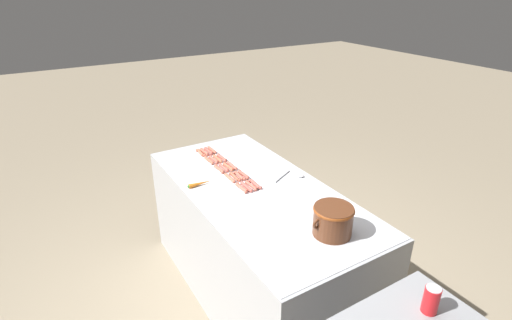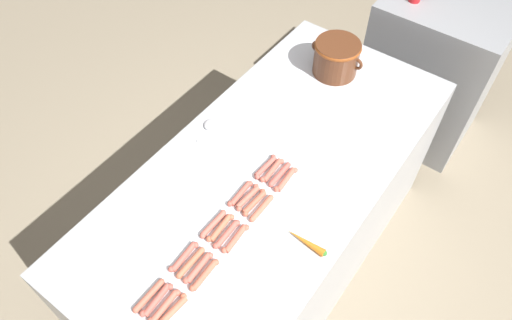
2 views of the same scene
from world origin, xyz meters
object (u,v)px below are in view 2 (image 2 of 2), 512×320
(hot_dog_4, at_px, (265,167))
(hot_dog_5, at_px, (157,300))
(hot_dog_0, at_px, (149,296))
(hot_dog_11, at_px, (198,268))
(hot_dog_13, at_px, (254,202))
(hot_dog_17, at_px, (236,239))
(hot_dog_9, at_px, (272,170))
(hot_dog_6, at_px, (191,263))
(carrot, at_px, (306,242))
(hot_dog_12, at_px, (227,234))
(hot_dog_3, at_px, (240,194))
(hot_dog_18, at_px, (262,208))
(hot_dog_8, at_px, (248,197))
(hot_dog_19, at_px, (286,179))
(hot_dog_16, at_px, (204,275))
(hot_dog_2, at_px, (213,224))
(back_cabinet, at_px, (429,71))
(hot_dog_1, at_px, (184,257))
(hot_dog_14, at_px, (280,174))
(hot_dog_10, at_px, (164,306))
(hot_dog_7, at_px, (220,228))
(hot_dog_15, at_px, (172,311))
(bean_pot, at_px, (336,56))
(serving_spoon, at_px, (213,131))

(hot_dog_4, height_order, hot_dog_5, same)
(hot_dog_0, height_order, hot_dog_11, same)
(hot_dog_13, distance_m, hot_dog_17, 0.18)
(hot_dog_9, bearing_deg, hot_dog_6, -89.67)
(hot_dog_5, bearing_deg, carrot, 58.96)
(hot_dog_12, bearing_deg, carrot, 29.52)
(hot_dog_3, distance_m, hot_dog_18, 0.11)
(hot_dog_8, distance_m, hot_dog_19, 0.19)
(carrot, bearing_deg, hot_dog_16, -124.52)
(hot_dog_2, bearing_deg, hot_dog_12, -3.34)
(hot_dog_13, bearing_deg, hot_dog_2, -111.85)
(back_cabinet, xyz_separation_m, hot_dog_6, (-0.18, -2.09, 0.43))
(hot_dog_2, height_order, hot_dog_19, same)
(hot_dog_1, height_order, hot_dog_4, same)
(hot_dog_0, distance_m, hot_dog_14, 0.72)
(hot_dog_5, distance_m, carrot, 0.59)
(hot_dog_12, relative_size, hot_dog_17, 1.00)
(back_cabinet, bearing_deg, hot_dog_9, -96.60)
(hot_dog_0, xyz_separation_m, hot_dog_13, (0.07, 0.54, 0.00))
(hot_dog_16, bearing_deg, hot_dog_14, 93.96)
(hot_dog_4, relative_size, hot_dog_10, 1.00)
(hot_dog_3, distance_m, hot_dog_17, 0.21)
(back_cabinet, xyz_separation_m, hot_dog_11, (-0.14, -2.08, 0.43))
(hot_dog_8, height_order, hot_dog_10, same)
(hot_dog_9, distance_m, hot_dog_11, 0.54)
(hot_dog_8, xyz_separation_m, hot_dog_19, (0.08, 0.17, 0.00))
(hot_dog_7, bearing_deg, hot_dog_11, -77.33)
(hot_dog_3, height_order, hot_dog_4, same)
(hot_dog_3, distance_m, hot_dog_11, 0.37)
(hot_dog_18, bearing_deg, hot_dog_11, -95.92)
(hot_dog_18, bearing_deg, hot_dog_1, -107.52)
(hot_dog_3, bearing_deg, hot_dog_15, -78.27)
(hot_dog_2, relative_size, hot_dog_16, 1.00)
(hot_dog_0, distance_m, hot_dog_9, 0.72)
(hot_dog_9, xyz_separation_m, hot_dog_18, (0.08, -0.18, 0.00))
(hot_dog_3, bearing_deg, back_cabinet, 82.85)
(hot_dog_14, bearing_deg, hot_dog_18, -78.51)
(hot_dog_11, xyz_separation_m, bean_pot, (-0.16, 1.26, 0.09))
(hot_dog_4, relative_size, hot_dog_7, 1.00)
(back_cabinet, distance_m, hot_dog_1, 2.14)
(hot_dog_0, distance_m, hot_dog_6, 0.19)
(hot_dog_6, relative_size, hot_dog_7, 1.00)
(hot_dog_12, bearing_deg, hot_dog_10, -89.52)
(hot_dog_19, bearing_deg, hot_dog_17, -89.82)
(hot_dog_1, relative_size, serving_spoon, 0.60)
(hot_dog_4, height_order, hot_dog_19, same)
(back_cabinet, bearing_deg, hot_dog_0, -95.35)
(hot_dog_3, height_order, hot_dog_17, same)
(hot_dog_10, relative_size, hot_dog_13, 1.00)
(hot_dog_12, relative_size, hot_dog_14, 1.00)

